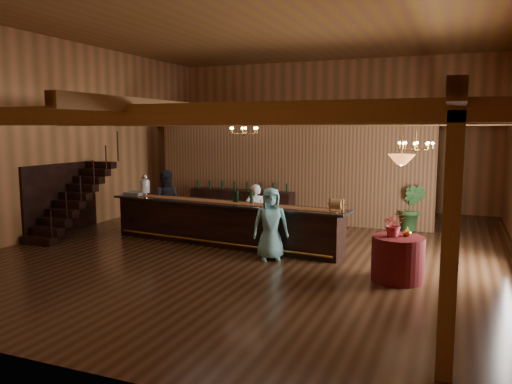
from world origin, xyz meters
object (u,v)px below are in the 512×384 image
at_px(chandelier_left, 244,130).
at_px(floor_plant, 412,208).
at_px(tasting_bar, 223,223).
at_px(backbar_shelf, 241,205).
at_px(bartender, 255,213).
at_px(beverage_dispenser, 145,185).
at_px(pendant_lamp, 401,159).
at_px(raffle_drum, 336,204).
at_px(round_table, 398,259).
at_px(chandelier_right, 416,145).
at_px(staff_second, 165,202).
at_px(guest, 271,224).

relative_size(chandelier_left, floor_plant, 0.58).
relative_size(tasting_bar, floor_plant, 4.88).
height_order(backbar_shelf, bartender, bartender).
distance_m(beverage_dispenser, pendant_lamp, 7.41).
height_order(raffle_drum, round_table, raffle_drum).
bearing_deg(chandelier_left, raffle_drum, -27.23).
relative_size(chandelier_right, staff_second, 0.44).
relative_size(staff_second, guest, 1.10).
bearing_deg(tasting_bar, beverage_dispenser, 178.80).
bearing_deg(staff_second, pendant_lamp, 140.42).
relative_size(tasting_bar, round_table, 6.59).
bearing_deg(round_table, tasting_bar, 162.12).
height_order(chandelier_right, staff_second, chandelier_right).
height_order(staff_second, floor_plant, staff_second).
xyz_separation_m(chandelier_right, guest, (-2.94, -2.08, -1.76)).
relative_size(beverage_dispenser, floor_plant, 0.43).
xyz_separation_m(chandelier_right, bartender, (-3.98, -0.44, -1.82)).
bearing_deg(tasting_bar, raffle_drum, -0.97).
relative_size(chandelier_left, chandelier_right, 1.00).
relative_size(raffle_drum, floor_plant, 0.25).
height_order(chandelier_left, guest, chandelier_left).
distance_m(chandelier_right, bartender, 4.40).
distance_m(tasting_bar, bartender, 0.97).
xyz_separation_m(tasting_bar, floor_plant, (4.36, 3.66, 0.12)).
relative_size(beverage_dispenser, chandelier_right, 0.75).
xyz_separation_m(round_table, staff_second, (-6.71, 2.20, 0.47)).
bearing_deg(backbar_shelf, pendant_lamp, -37.59).
xyz_separation_m(chandelier_right, pendant_lamp, (-0.05, -2.64, -0.19)).
bearing_deg(staff_second, backbar_shelf, -137.02).
bearing_deg(pendant_lamp, staff_second, 161.87).
distance_m(chandelier_right, floor_plant, 3.13).
bearing_deg(bartender, raffle_drum, 132.75).
distance_m(round_table, chandelier_right, 3.40).
height_order(chandelier_left, floor_plant, chandelier_left).
relative_size(staff_second, floor_plant, 1.32).
xyz_separation_m(chandelier_right, staff_second, (-6.77, -0.44, -1.68)).
distance_m(round_table, bartender, 4.51).
height_order(chandelier_left, bartender, chandelier_left).
height_order(raffle_drum, staff_second, staff_second).
bearing_deg(bartender, floor_plant, -164.54).
height_order(chandelier_left, staff_second, chandelier_left).
relative_size(chandelier_left, bartender, 0.52).
bearing_deg(guest, pendant_lamp, -37.67).
height_order(beverage_dispenser, staff_second, staff_second).
bearing_deg(guest, staff_second, 130.31).
height_order(round_table, bartender, bartender).
relative_size(chandelier_right, bartender, 0.52).
relative_size(tasting_bar, chandelier_right, 8.43).
relative_size(round_table, guest, 0.62).
bearing_deg(chandelier_right, guest, -144.74).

